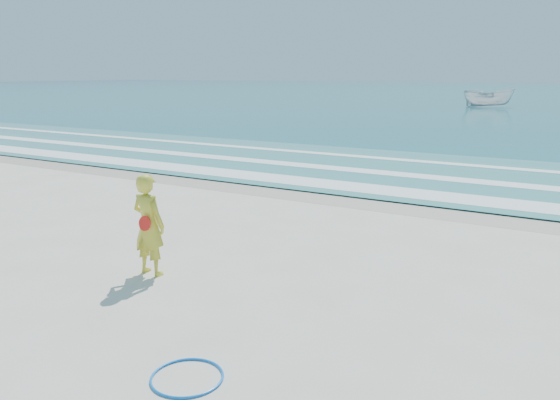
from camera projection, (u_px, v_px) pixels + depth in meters
The scene contains 10 objects.
ground at pixel (119, 306), 8.69m from camera, with size 400.00×400.00×0.00m, color silver.
wet_sand at pixel (344, 197), 16.28m from camera, with size 400.00×2.40×0.00m, color #B2A893.
ocean at pixel (559, 93), 97.28m from camera, with size 400.00×190.00×0.04m, color #19727F.
shallow at pixel (397, 170), 20.49m from camera, with size 400.00×10.00×0.01m, color #59B7AD.
foam_near at pixel (361, 188), 17.37m from camera, with size 400.00×1.40×0.01m, color white.
foam_mid at pixel (390, 173), 19.81m from camera, with size 400.00×0.90×0.01m, color white.
foam_far at pixel (417, 161), 22.60m from camera, with size 400.00×0.60×0.01m, color white.
hoop at pixel (187, 377), 6.62m from camera, with size 0.90×0.90×0.03m, color blue.
boat at pixel (489, 98), 57.70m from camera, with size 1.92×5.09×1.97m, color silver.
woman at pixel (149, 225), 9.87m from camera, with size 0.70×0.47×1.88m.
Camera 1 is at (6.25, -5.72, 3.63)m, focal length 35.00 mm.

